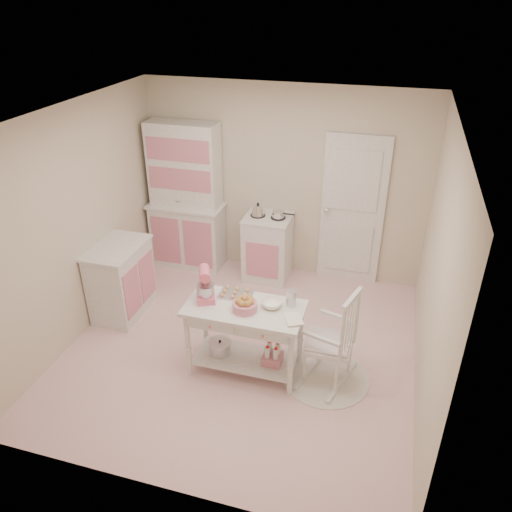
% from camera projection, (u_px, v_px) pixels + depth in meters
% --- Properties ---
extents(room_shell, '(3.84, 3.84, 2.62)m').
position_uv_depth(room_shell, '(239.00, 215.00, 4.89)').
color(room_shell, pink).
rests_on(room_shell, ground).
extents(door, '(0.82, 0.05, 2.04)m').
position_uv_depth(door, '(352.00, 211.00, 6.54)').
color(door, white).
rests_on(door, ground).
extents(hutch, '(1.06, 0.50, 2.08)m').
position_uv_depth(hutch, '(185.00, 197.00, 6.91)').
color(hutch, white).
rests_on(hutch, ground).
extents(stove, '(0.62, 0.57, 0.92)m').
position_uv_depth(stove, '(268.00, 247.00, 6.85)').
color(stove, white).
rests_on(stove, ground).
extents(base_cabinet, '(0.54, 0.84, 0.92)m').
position_uv_depth(base_cabinet, '(121.00, 280.00, 6.10)').
color(base_cabinet, white).
rests_on(base_cabinet, ground).
extents(lace_rug, '(0.92, 0.92, 0.01)m').
position_uv_depth(lace_rug, '(325.00, 377.00, 5.25)').
color(lace_rug, white).
rests_on(lace_rug, ground).
extents(rocking_chair, '(0.66, 0.83, 1.10)m').
position_uv_depth(rocking_chair, '(329.00, 336.00, 4.99)').
color(rocking_chair, white).
rests_on(rocking_chair, ground).
extents(work_table, '(1.20, 0.60, 0.80)m').
position_uv_depth(work_table, '(245.00, 339.00, 5.19)').
color(work_table, white).
rests_on(work_table, ground).
extents(stand_mixer, '(0.29, 0.34, 0.34)m').
position_uv_depth(stand_mixer, '(205.00, 285.00, 5.03)').
color(stand_mixer, '#F06583').
rests_on(stand_mixer, work_table).
extents(cookie_tray, '(0.34, 0.24, 0.02)m').
position_uv_depth(cookie_tray, '(236.00, 294.00, 5.18)').
color(cookie_tray, silver).
rests_on(cookie_tray, work_table).
extents(bread_basket, '(0.25, 0.25, 0.09)m').
position_uv_depth(bread_basket, '(245.00, 306.00, 4.93)').
color(bread_basket, '#D57A8F').
rests_on(bread_basket, work_table).
extents(mixing_bowl, '(0.22, 0.22, 0.07)m').
position_uv_depth(mixing_bowl, '(272.00, 304.00, 4.98)').
color(mixing_bowl, white).
rests_on(mixing_bowl, work_table).
extents(metal_pitcher, '(0.10, 0.10, 0.17)m').
position_uv_depth(metal_pitcher, '(291.00, 298.00, 4.98)').
color(metal_pitcher, silver).
rests_on(metal_pitcher, work_table).
extents(recipe_book, '(0.24, 0.26, 0.02)m').
position_uv_depth(recipe_book, '(285.00, 320.00, 4.78)').
color(recipe_book, white).
rests_on(recipe_book, work_table).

